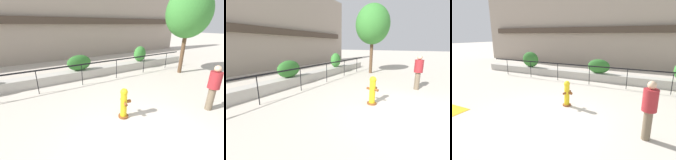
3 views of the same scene
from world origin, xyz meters
TOP-DOWN VIEW (x-y plane):
  - ground_plane at (0.00, 0.00)m, footprint 120.00×120.00m
  - building_facade at (0.00, 11.98)m, footprint 30.00×1.36m
  - planter_wall_low at (0.00, 6.00)m, footprint 18.00×0.70m
  - fence_railing_segment at (-0.00, 4.90)m, footprint 15.00×0.05m
  - hedge_bush_0 at (-5.09, 6.00)m, footprint 1.38×0.62m
  - hedge_bush_1 at (0.26, 6.00)m, footprint 1.43×0.60m
  - fire_hydrant at (0.18, 1.34)m, footprint 0.47×0.48m
  - pedestrian at (3.25, 0.09)m, footprint 0.45×0.45m

SIDE VIEW (x-z plane):
  - ground_plane at x=0.00m, z-range 0.00..0.00m
  - planter_wall_low at x=0.00m, z-range 0.00..0.50m
  - fire_hydrant at x=0.18m, z-range 0.01..1.09m
  - hedge_bush_1 at x=0.26m, z-range 0.50..1.41m
  - pedestrian at x=3.25m, z-range 0.12..1.85m
  - fence_railing_segment at x=0.00m, z-range 0.44..1.59m
  - hedge_bush_0 at x=-5.09m, z-range 0.50..1.65m
  - building_facade at x=0.00m, z-range -0.01..7.99m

